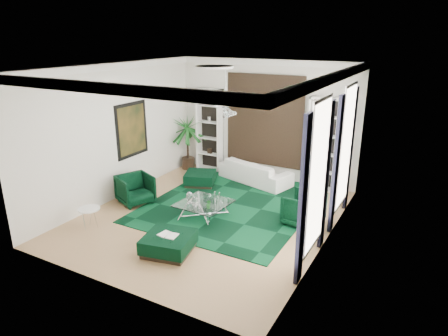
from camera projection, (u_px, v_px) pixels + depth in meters
The scene contains 30 objects.
floor at pixel (210, 216), 10.41m from camera, with size 6.00×7.00×0.02m, color tan.
ceiling at pixel (208, 66), 9.19m from camera, with size 6.00×7.00×0.02m, color white.
wall_back at pixel (265, 120), 12.72m from camera, with size 6.00×0.02×3.80m, color silver.
wall_front at pixel (105, 194), 6.88m from camera, with size 6.00×0.02×3.80m, color silver.
wall_left at pixel (117, 132), 11.17m from camera, with size 0.02×7.00×3.80m, color silver.
wall_right at pixel (331, 164), 8.43m from camera, with size 0.02×7.00×3.80m, color silver.
crown_molding at pixel (208, 71), 9.23m from camera, with size 6.00×7.00×0.18m, color white, non-canonical shape.
ceiling_medallion at pixel (214, 67), 9.45m from camera, with size 0.90×0.90×0.05m, color white.
tapestry at pixel (264, 121), 12.68m from camera, with size 2.50×0.06×2.80m, color black.
shelving_left at pixel (210, 130), 13.60m from camera, with size 0.90×0.38×2.80m, color white, non-canonical shape.
shelving_right at pixel (323, 145), 11.82m from camera, with size 0.90×0.38×2.80m, color white, non-canonical shape.
painting at pixel (132, 130), 11.67m from camera, with size 0.04×1.30×1.60m, color black.
window_near at pixel (318, 177), 7.69m from camera, with size 0.03×1.10×2.90m, color white.
curtain_near_a at pixel (303, 203), 7.14m from camera, with size 0.07×0.30×3.25m, color black.
curtain_near_b at pixel (326, 177), 8.44m from camera, with size 0.07×0.30×3.25m, color black.
window_far at pixel (346, 147), 9.69m from camera, with size 0.03×1.10×2.90m, color white.
curtain_far_a at pixel (336, 166), 9.13m from camera, with size 0.07×0.30×3.25m, color black.
curtain_far_b at pixel (350, 149), 10.43m from camera, with size 0.07×0.30×3.25m, color black.
rug at pixel (232, 203), 11.16m from camera, with size 4.20×5.00×0.02m, color black.
sofa at pixel (255, 171), 12.72m from camera, with size 2.39×0.94×0.70m, color white.
armchair_left at pixel (135, 189), 11.11m from camera, with size 0.87×0.89×0.81m, color black.
armchair_right at pixel (303, 209), 9.87m from camera, with size 0.87×0.89×0.81m, color black.
coffee_table at pixel (204, 210), 10.28m from camera, with size 1.20×1.20×0.41m, color white, non-canonical shape.
ottoman_side at pixel (200, 179), 12.53m from camera, with size 0.90×0.90×0.40m, color black.
ottoman_front at pixel (169, 244), 8.65m from camera, with size 1.00×1.00×0.40m, color black.
book at pixel (168, 235), 8.58m from camera, with size 0.42×0.28×0.03m, color white.
side_table at pixel (90, 218), 9.72m from camera, with size 0.52×0.52×0.50m, color white.
palm at pixel (187, 135), 13.72m from camera, with size 1.50×1.50×2.40m, color #19591E, non-canonical shape.
chandelier at pixel (226, 104), 9.92m from camera, with size 0.80×0.80×0.72m, color white, non-canonical shape.
table_plant at pixel (209, 204), 9.83m from camera, with size 0.13×0.11×0.24m, color #19591E.
Camera 1 is at (4.87, -8.12, 4.52)m, focal length 32.00 mm.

